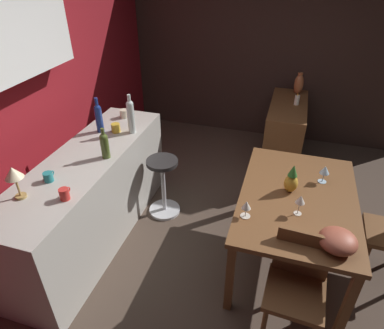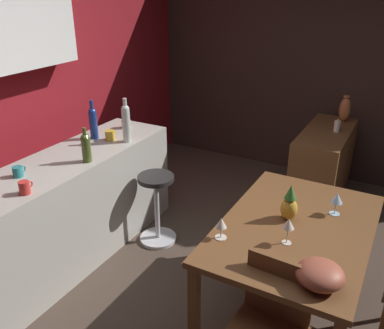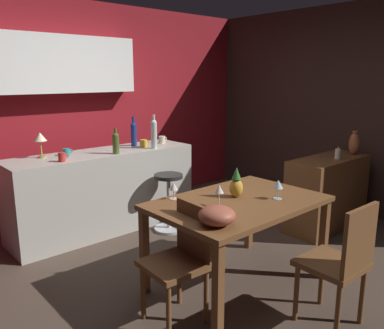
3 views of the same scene
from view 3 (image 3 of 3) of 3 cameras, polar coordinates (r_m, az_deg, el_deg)
ground_plane at (r=3.75m, az=0.91°, el=-14.54°), size 9.00×9.00×0.00m
wall_kitchen_back at (r=5.04m, az=-15.91°, el=8.79°), size 5.20×0.33×2.60m
wall_side_right at (r=5.55m, az=18.73°, el=7.76°), size 0.10×4.40×2.60m
dining_table at (r=3.21m, az=6.73°, el=-6.58°), size 1.38×0.92×0.74m
kitchen_counter at (r=4.54m, az=-12.65°, el=-3.78°), size 2.10×0.60×0.90m
sideboard_cabinet at (r=4.76m, az=19.08°, el=-3.92°), size 1.10×0.44×0.82m
chair_near_window at (r=2.83m, az=-1.57°, el=-13.39°), size 0.42×0.42×0.85m
chair_by_doorway at (r=2.91m, az=20.92°, el=-12.97°), size 0.41×0.41×0.91m
bar_stool at (r=4.43m, az=-3.41°, el=-5.29°), size 0.34×0.34×0.65m
wine_glass_left at (r=3.24m, az=12.44°, el=-2.92°), size 0.08×0.08×0.16m
wine_glass_right at (r=2.99m, az=3.98°, el=-3.69°), size 0.07×0.07×0.17m
wine_glass_center at (r=3.17m, az=-2.69°, el=-3.29°), size 0.08×0.08×0.14m
pineapple_centerpiece at (r=3.24m, az=6.46°, el=-2.91°), size 0.11×0.11×0.25m
fruit_bowl at (r=2.65m, az=3.65°, el=-7.41°), size 0.25×0.25×0.13m
wine_bottle_olive at (r=4.28m, az=-11.05°, el=3.23°), size 0.07×0.07×0.28m
wine_bottle_clear at (r=4.53m, az=-5.57°, el=4.65°), size 0.07×0.07×0.39m
wine_bottle_cobalt at (r=4.75m, az=-8.49°, el=4.61°), size 0.07×0.07×0.35m
cup_cream at (r=4.91m, az=-4.39°, el=3.64°), size 0.12×0.08×0.09m
cup_teal at (r=4.32m, az=-17.82°, el=1.74°), size 0.11×0.07×0.08m
cup_mustard at (r=4.66m, az=-7.06°, el=3.09°), size 0.12×0.09×0.09m
cup_red at (r=4.03m, az=-18.41°, el=1.03°), size 0.11×0.07×0.09m
counter_lamp at (r=4.27m, az=-21.24°, el=3.54°), size 0.13×0.13×0.26m
pillar_candle_tall at (r=4.62m, az=20.47°, el=1.47°), size 0.06×0.06×0.14m
vase_copper at (r=4.94m, az=22.55°, el=2.87°), size 0.12×0.12×0.28m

